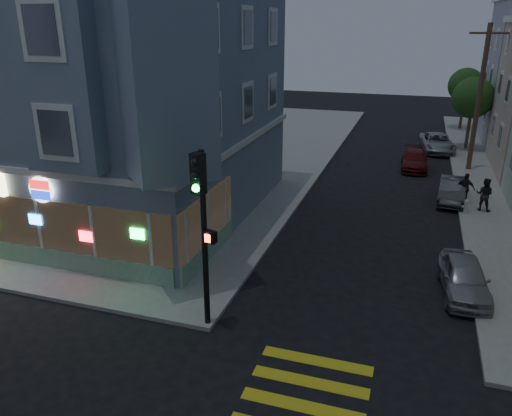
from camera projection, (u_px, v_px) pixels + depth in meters
The scene contains 14 objects.
ground at pixel (91, 351), 14.82m from camera, with size 120.00×120.00×0.00m, color black.
sidewalk_nw at pixel (121, 145), 39.18m from camera, with size 33.00×42.00×0.15m, color gray.
corner_building at pixel (108, 95), 24.30m from camera, with size 14.60×14.60×11.40m.
utility_pole at pixel (479, 97), 31.03m from camera, with size 2.20×0.30×9.00m.
street_tree_near at pixel (473, 98), 36.61m from camera, with size 3.00×3.00×5.30m.
street_tree_far at pixel (466, 85), 43.74m from camera, with size 3.00×3.00×5.30m.
pedestrian_a at pixel (484, 194), 25.21m from camera, with size 0.82×0.64×1.70m, color black.
pedestrian_b at pixel (466, 188), 26.23m from camera, with size 0.95×0.40×1.63m, color #26232C.
parked_car_a at pixel (464, 278), 17.75m from camera, with size 1.53×3.81×1.30m, color #9B9CA2.
parked_car_b at pixel (452, 190), 26.93m from camera, with size 1.35×3.87×1.28m, color #393B3F.
parked_car_c at pixel (415, 160), 33.00m from camera, with size 1.67×4.10×1.19m, color #591514.
parked_car_d at pixel (437, 143), 37.45m from camera, with size 2.20×4.77×1.32m, color #A0A5AA.
traffic_signal at pixel (202, 213), 14.52m from camera, with size 0.71×0.63×5.66m.
fire_hydrant at pixel (466, 206), 25.02m from camera, with size 0.41×0.24×0.71m.
Camera 1 is at (8.51, -10.24, 9.20)m, focal length 35.00 mm.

